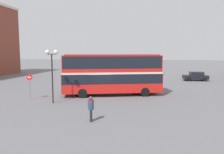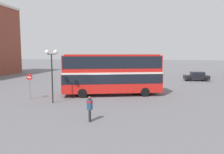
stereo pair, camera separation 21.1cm
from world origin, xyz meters
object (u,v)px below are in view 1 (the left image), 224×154
at_px(street_lamp_twin_globe, 52,60).
at_px(double_decker_bus, 112,72).
at_px(no_entry_sign, 29,83).
at_px(pedestrian_foreground, 91,106).
at_px(parked_car_kerb_far, 80,73).
at_px(parked_car_kerb_near, 131,77).
at_px(parked_car_side_street, 196,76).

bearing_deg(street_lamp_twin_globe, double_decker_bus, 44.85).
height_order(double_decker_bus, no_entry_sign, double_decker_bus).
xyz_separation_m(pedestrian_foreground, parked_car_kerb_far, (-9.33, 25.66, -0.30)).
bearing_deg(pedestrian_foreground, parked_car_kerb_far, -90.51).
bearing_deg(no_entry_sign, parked_car_kerb_near, 59.12).
bearing_deg(parked_car_side_street, no_entry_sign, 38.63).
distance_m(parked_car_kerb_near, parked_car_side_street, 11.05).
xyz_separation_m(parked_car_side_street, no_entry_sign, (-19.50, -18.39, 0.96)).
xyz_separation_m(parked_car_kerb_far, no_entry_sign, (1.34, -19.85, 0.94)).
xyz_separation_m(double_decker_bus, pedestrian_foreground, (0.18, -9.41, -1.51)).
xyz_separation_m(parked_car_side_street, street_lamp_twin_globe, (-16.47, -19.55, 3.25)).
relative_size(parked_car_kerb_near, no_entry_sign, 1.81).
height_order(parked_car_kerb_far, street_lamp_twin_globe, street_lamp_twin_globe).
relative_size(parked_car_kerb_near, parked_car_kerb_far, 0.98).
height_order(pedestrian_foreground, parked_car_kerb_near, pedestrian_foreground).
distance_m(parked_car_side_street, street_lamp_twin_globe, 25.77).
bearing_deg(parked_car_side_street, parked_car_kerb_near, 13.10).
relative_size(pedestrian_foreground, parked_car_kerb_far, 0.37).
distance_m(double_decker_bus, street_lamp_twin_globe, 6.89).
height_order(pedestrian_foreground, no_entry_sign, no_entry_sign).
relative_size(double_decker_bus, pedestrian_foreground, 6.34).
bearing_deg(parked_car_kerb_far, parked_car_side_street, 177.53).
bearing_deg(parked_car_kerb_near, parked_car_kerb_far, -10.55).
bearing_deg(double_decker_bus, parked_car_kerb_near, 67.76).
bearing_deg(double_decker_bus, parked_car_side_street, 35.32).
bearing_deg(no_entry_sign, parked_car_side_street, 43.33).
bearing_deg(parked_car_kerb_near, pedestrian_foreground, 101.83).
relative_size(pedestrian_foreground, no_entry_sign, 0.68).
bearing_deg(double_decker_bus, no_entry_sign, -171.59).
relative_size(double_decker_bus, parked_car_kerb_near, 2.39).
relative_size(double_decker_bus, parked_car_side_street, 2.69).
relative_size(street_lamp_twin_globe, no_entry_sign, 1.94).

